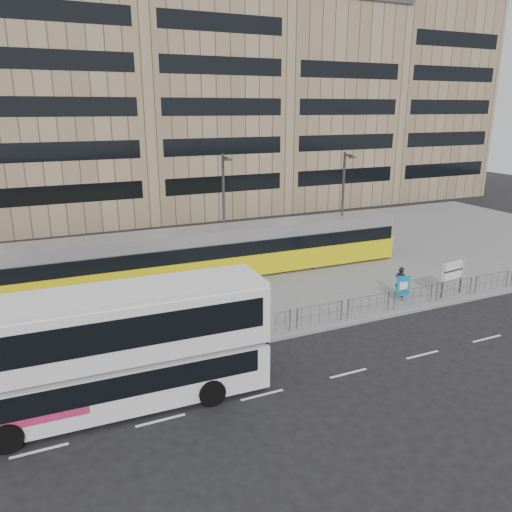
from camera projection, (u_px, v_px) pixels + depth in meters
name	position (u px, v px, depth m)	size (l,w,h in m)	color
ground	(336.00, 328.00, 25.22)	(120.00, 120.00, 0.00)	black
plaza	(244.00, 263.00, 35.68)	(64.00, 24.00, 0.15)	slate
kerb	(336.00, 327.00, 25.24)	(64.00, 0.25, 0.17)	gray
building_row	(174.00, 86.00, 52.09)	(70.40, 18.40, 31.20)	maroon
pedestrian_barrier	(364.00, 301.00, 26.17)	(32.07, 0.07, 1.10)	gray
road_markings	(405.00, 359.00, 22.12)	(62.00, 0.12, 0.01)	white
double_decker_bus	(112.00, 346.00, 17.97)	(11.40, 3.16, 4.53)	white
tram	(205.00, 254.00, 31.77)	(27.57, 3.11, 3.24)	yellow
station_sign	(453.00, 272.00, 28.90)	(1.78, 0.30, 2.05)	#2D2D30
ad_panel	(403.00, 286.00, 28.21)	(0.78, 0.23, 1.48)	#2D2D30
pedestrian	(401.00, 282.00, 28.88)	(0.65, 0.43, 1.79)	black
traffic_light_west	(147.00, 316.00, 21.37)	(0.20, 0.23, 3.10)	#2D2D30
lamp_post_west	(224.00, 208.00, 32.80)	(0.45, 1.04, 7.74)	#2D2D30
lamp_post_east	(343.00, 202.00, 34.87)	(0.45, 1.04, 7.69)	#2D2D30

